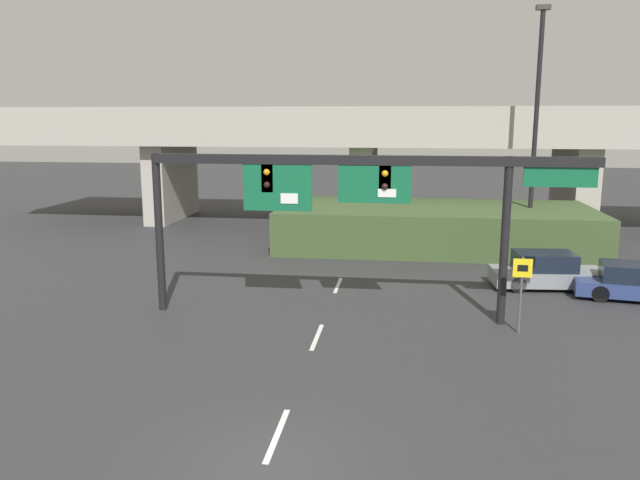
# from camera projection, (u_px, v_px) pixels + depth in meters

# --- Properties ---
(ground_plane) EXTENTS (160.00, 160.00, 0.00)m
(ground_plane) POSITION_uv_depth(u_px,v_px,m) (266.00, 462.00, 12.61)
(ground_plane) COLOR #2D2D30
(lane_markings) EXTENTS (0.14, 27.52, 0.01)m
(lane_markings) POSITION_uv_depth(u_px,v_px,m) (338.00, 285.00, 25.90)
(lane_markings) COLOR silver
(lane_markings) RESTS_ON ground
(signal_gantry) EXTENTS (14.97, 0.44, 5.62)m
(signal_gantry) POSITION_uv_depth(u_px,v_px,m) (351.00, 188.00, 20.88)
(signal_gantry) COLOR black
(signal_gantry) RESTS_ON ground
(speed_limit_sign) EXTENTS (0.60, 0.11, 2.52)m
(speed_limit_sign) POSITION_uv_depth(u_px,v_px,m) (521.00, 284.00, 19.84)
(speed_limit_sign) COLOR #4C4C4C
(speed_limit_sign) RESTS_ON ground
(highway_light_pole_near) EXTENTS (0.70, 0.36, 12.34)m
(highway_light_pole_near) POSITION_uv_depth(u_px,v_px,m) (536.00, 124.00, 31.98)
(highway_light_pole_near) COLOR black
(highway_light_pole_near) RESTS_ON ground
(overpass_bridge) EXTENTS (46.39, 8.47, 7.48)m
(overpass_bridge) POSITION_uv_depth(u_px,v_px,m) (364.00, 143.00, 40.21)
(overpass_bridge) COLOR #A39E93
(overpass_bridge) RESTS_ON ground
(grass_embankment) EXTENTS (16.44, 7.34, 2.18)m
(grass_embankment) POSITION_uv_depth(u_px,v_px,m) (434.00, 227.00, 33.36)
(grass_embankment) COLOR #384C28
(grass_embankment) RESTS_ON ground
(parked_sedan_near_right) EXTENTS (4.61, 2.16, 1.47)m
(parked_sedan_near_right) POSITION_uv_depth(u_px,v_px,m) (547.00, 272.00, 25.42)
(parked_sedan_near_right) COLOR gray
(parked_sedan_near_right) RESTS_ON ground
(parked_sedan_mid_right) EXTENTS (4.86, 2.52, 1.38)m
(parked_sedan_mid_right) POSITION_uv_depth(u_px,v_px,m) (638.00, 283.00, 23.79)
(parked_sedan_mid_right) COLOR navy
(parked_sedan_mid_right) RESTS_ON ground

